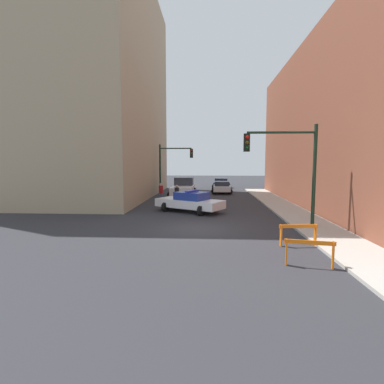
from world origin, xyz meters
TOP-DOWN VIEW (x-y plane):
  - ground_plane at (0.00, 0.00)m, footprint 120.00×120.00m
  - sidewalk_right at (6.20, 0.00)m, footprint 2.40×44.00m
  - building_corner_left at (-12.00, 14.00)m, footprint 14.00×20.00m
  - building_right at (13.40, 8.00)m, footprint 12.00×28.00m
  - traffic_light_near at (4.73, 0.23)m, footprint 3.64×0.35m
  - traffic_light_far at (-3.30, 15.06)m, footprint 3.44×0.35m
  - police_car at (-0.69, 5.22)m, footprint 4.99×3.98m
  - white_truck at (-1.96, 14.19)m, footprint 2.66×5.41m
  - parked_car_near at (1.98, 17.96)m, footprint 2.34×4.34m
  - parked_car_mid at (2.18, 24.53)m, footprint 2.53×4.45m
  - pedestrian_crossing at (-1.92, 8.07)m, footprint 0.51×0.51m
  - pedestrian_corner at (-3.44, 9.64)m, footprint 0.46×0.46m
  - barrier_front at (3.93, -5.37)m, footprint 1.58×0.43m
  - barrier_mid at (4.29, -2.87)m, footprint 1.60×0.33m

SIDE VIEW (x-z plane):
  - ground_plane at x=0.00m, z-range 0.00..0.00m
  - sidewalk_right at x=6.20m, z-range 0.00..0.12m
  - barrier_front at x=3.93m, z-range 0.17..1.07m
  - barrier_mid at x=4.29m, z-range 0.17..1.07m
  - parked_car_near at x=1.98m, z-range 0.02..1.33m
  - parked_car_mid at x=2.18m, z-range 0.02..1.33m
  - police_car at x=-0.69m, z-range -0.04..1.48m
  - pedestrian_crossing at x=-1.92m, z-range 0.03..1.69m
  - pedestrian_corner at x=-3.44m, z-range 0.03..1.69m
  - white_truck at x=-1.96m, z-range -0.04..1.86m
  - traffic_light_far at x=-3.30m, z-range 0.80..6.00m
  - traffic_light_near at x=4.73m, z-range 0.93..6.13m
  - building_right at x=13.40m, z-range 0.00..12.21m
  - building_corner_left at x=-12.00m, z-range 0.00..20.61m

